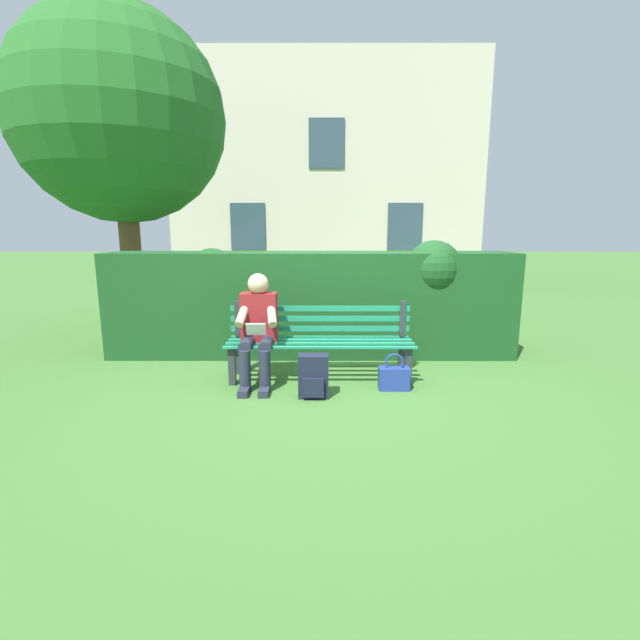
{
  "coord_description": "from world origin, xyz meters",
  "views": [
    {
      "loc": [
        -0.01,
        4.75,
        1.61
      ],
      "look_at": [
        0.0,
        0.1,
        0.68
      ],
      "focal_mm": 25.42,
      "sensor_mm": 36.0,
      "label": 1
    }
  ],
  "objects_px": {
    "park_bench": "(320,339)",
    "handbag": "(394,377)",
    "tree": "(114,123)",
    "backpack": "(313,377)",
    "person_seated": "(258,326)"
  },
  "relations": [
    {
      "from": "person_seated",
      "to": "backpack",
      "type": "height_order",
      "value": "person_seated"
    },
    {
      "from": "tree",
      "to": "handbag",
      "type": "bearing_deg",
      "value": 143.56
    },
    {
      "from": "park_bench",
      "to": "person_seated",
      "type": "relative_size",
      "value": 1.73
    },
    {
      "from": "tree",
      "to": "backpack",
      "type": "bearing_deg",
      "value": 134.85
    },
    {
      "from": "tree",
      "to": "handbag",
      "type": "relative_size",
      "value": 12.65
    },
    {
      "from": "park_bench",
      "to": "person_seated",
      "type": "bearing_deg",
      "value": 15.69
    },
    {
      "from": "person_seated",
      "to": "tree",
      "type": "distance_m",
      "value": 4.44
    },
    {
      "from": "handbag",
      "to": "person_seated",
      "type": "bearing_deg",
      "value": -9.37
    },
    {
      "from": "backpack",
      "to": "person_seated",
      "type": "bearing_deg",
      "value": -36.97
    },
    {
      "from": "handbag",
      "to": "backpack",
      "type": "bearing_deg",
      "value": 14.46
    },
    {
      "from": "tree",
      "to": "backpack",
      "type": "height_order",
      "value": "tree"
    },
    {
      "from": "tree",
      "to": "backpack",
      "type": "relative_size",
      "value": 11.33
    },
    {
      "from": "park_bench",
      "to": "tree",
      "type": "xyz_separation_m",
      "value": [
        3.13,
        -2.45,
        2.76
      ]
    },
    {
      "from": "person_seated",
      "to": "backpack",
      "type": "xyz_separation_m",
      "value": [
        -0.59,
        0.44,
        -0.4
      ]
    },
    {
      "from": "park_bench",
      "to": "handbag",
      "type": "distance_m",
      "value": 0.92
    }
  ]
}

